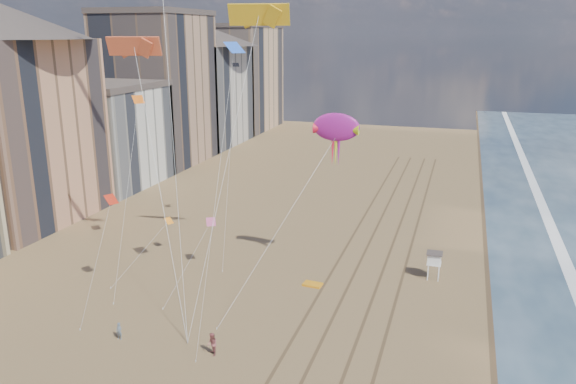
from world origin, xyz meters
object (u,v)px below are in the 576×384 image
(lifeguard_stand, at_px, (434,259))
(kite_flyer_b, at_px, (212,344))
(show_kite, at_px, (336,128))
(kite_flyer_a, at_px, (119,331))
(grounded_kite, at_px, (313,284))

(lifeguard_stand, xyz_separation_m, kite_flyer_b, (-15.87, -20.11, -1.29))
(lifeguard_stand, distance_m, show_kite, 17.18)
(lifeguard_stand, bearing_deg, show_kite, -164.67)
(show_kite, relative_size, kite_flyer_a, 14.30)
(lifeguard_stand, bearing_deg, grounded_kite, -155.34)
(grounded_kite, distance_m, kite_flyer_b, 15.42)
(grounded_kite, bearing_deg, kite_flyer_b, -100.40)
(kite_flyer_a, xyz_separation_m, kite_flyer_b, (8.46, 0.14, 0.21))
(lifeguard_stand, xyz_separation_m, kite_flyer_a, (-24.33, -20.24, -1.50))
(lifeguard_stand, height_order, show_kite, show_kite)
(kite_flyer_a, bearing_deg, grounded_kite, 51.05)
(show_kite, bearing_deg, kite_flyer_b, -108.41)
(lifeguard_stand, height_order, kite_flyer_b, lifeguard_stand)
(lifeguard_stand, relative_size, show_kite, 0.14)
(show_kite, bearing_deg, grounded_kite, -120.23)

